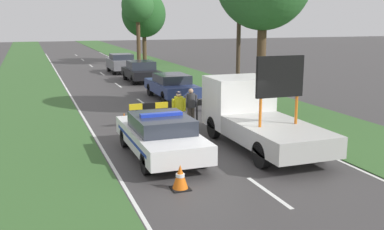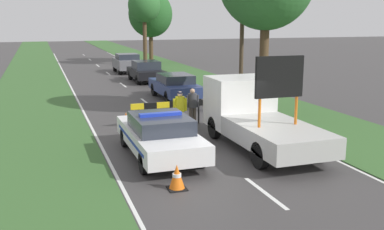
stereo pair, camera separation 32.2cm
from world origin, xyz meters
name	(u,v)px [view 1 (the left image)]	position (x,y,z in m)	size (l,w,h in m)	color
ground_plane	(224,160)	(0.00, 0.00, 0.00)	(160.00, 160.00, 0.00)	#3D3A3A
lane_markings	(125,90)	(0.00, 15.03, 0.00)	(6.85, 65.15, 0.01)	silver
grass_verge_left	(27,84)	(-5.72, 20.00, 0.01)	(4.49, 120.00, 0.03)	#38602D
grass_verge_right	(186,76)	(5.72, 20.00, 0.01)	(4.49, 120.00, 0.03)	#38602D
police_car	(160,135)	(-1.74, 1.05, 0.71)	(1.92, 4.88, 1.46)	white
work_truck	(254,115)	(1.74, 1.31, 1.06)	(2.21, 5.73, 3.22)	white
road_barrier	(168,106)	(-0.28, 5.04, 0.83)	(3.20, 0.08, 1.00)	black
police_officer	(179,108)	(-0.14, 4.01, 0.94)	(0.57, 0.36, 1.58)	#191E38
pedestrian_civilian	(191,104)	(0.60, 4.67, 0.91)	(0.56, 0.36, 1.56)	brown
traffic_cone_near_police	(138,123)	(-1.54, 4.94, 0.25)	(0.37, 0.37, 0.52)	black
traffic_cone_centre_front	(124,119)	(-1.98, 5.60, 0.28)	(0.40, 0.40, 0.56)	black
traffic_cone_near_truck	(180,177)	(-2.05, -1.84, 0.33)	(0.48, 0.48, 0.66)	black
queued_car_hatch_blue	(171,86)	(1.75, 11.00, 0.74)	(1.84, 4.67, 1.38)	navy
queued_car_sedan_black	(141,71)	(1.84, 18.41, 0.74)	(1.91, 4.26, 1.45)	black
queued_car_suv_grey	(121,63)	(1.62, 24.20, 0.80)	(1.90, 3.91, 1.54)	slate
roadside_tree_near_right	(144,14)	(5.63, 32.39, 4.77)	(4.37, 4.37, 7.08)	#4C3823
roadside_tree_mid_left	(138,6)	(4.31, 29.35, 5.48)	(2.97, 2.97, 7.11)	#4C3823
utility_pole	(238,43)	(4.13, 7.63, 3.15)	(1.20, 0.20, 6.08)	#473828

